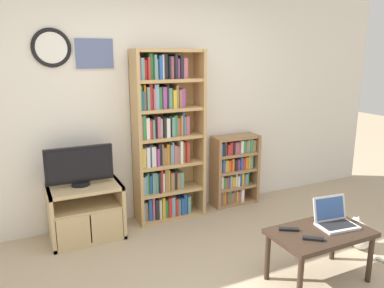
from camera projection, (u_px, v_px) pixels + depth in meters
The scene contains 10 objects.
wall_back at pixel (148, 105), 4.21m from camera, with size 6.64×0.09×2.60m.
tv_stand at pixel (86, 212), 3.85m from camera, with size 0.73×0.47×0.57m.
television at pixel (79, 166), 3.75m from camera, with size 0.67×0.18×0.41m.
bookshelf_tall at pixel (165, 138), 4.20m from camera, with size 0.80×0.29×1.93m.
bookshelf_short at pixel (233, 169), 4.72m from camera, with size 0.60×0.24×0.89m.
coffee_table at pixel (320, 237), 3.09m from camera, with size 0.83×0.48×0.46m.
laptop at pixel (334, 218), 3.16m from camera, with size 0.34×0.28×0.23m.
remote_near_laptop at pixel (313, 239), 2.92m from camera, with size 0.15×0.13×0.02m.
remote_far_from_laptop at pixel (289, 229), 3.07m from camera, with size 0.16×0.12×0.02m.
cat at pixel (359, 235), 3.69m from camera, with size 0.26×0.56×0.30m.
Camera 1 is at (-1.37, -2.10, 1.87)m, focal length 35.00 mm.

